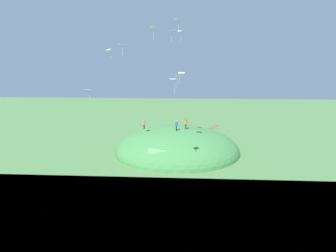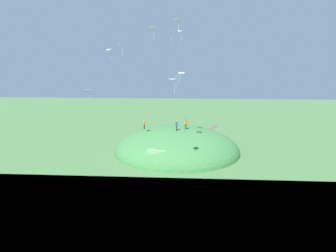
# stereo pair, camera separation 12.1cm
# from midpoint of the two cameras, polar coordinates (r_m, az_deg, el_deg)

# --- Properties ---
(ground_plane) EXTENTS (160.00, 160.00, 0.00)m
(ground_plane) POSITION_cam_midpoint_polar(r_m,az_deg,el_deg) (43.97, -2.08, -7.40)
(ground_plane) COLOR #507E44
(grass_hill) EXTENTS (21.34, 20.92, 7.91)m
(grass_hill) POSITION_cam_midpoint_polar(r_m,az_deg,el_deg) (50.43, 1.68, -4.79)
(grass_hill) COLOR #448746
(grass_hill) RESTS_ON ground_plane
(dirt_path) EXTENTS (15.52, 7.63, 0.04)m
(dirt_path) POSITION_cam_midpoint_polar(r_m,az_deg,el_deg) (63.69, 6.95, -1.23)
(dirt_path) COLOR brown
(dirt_path) RESTS_ON ground_plane
(person_watching_kites) EXTENTS (0.66, 0.66, 1.70)m
(person_watching_kites) POSITION_cam_midpoint_polar(r_m,az_deg,el_deg) (48.70, 3.33, 0.60)
(person_watching_kites) COLOR brown
(person_watching_kites) RESTS_ON grass_hill
(person_with_child) EXTENTS (0.52, 0.52, 1.64)m
(person_with_child) POSITION_cam_midpoint_polar(r_m,az_deg,el_deg) (52.89, -4.70, 0.53)
(person_with_child) COLOR black
(person_with_child) RESTS_ON grass_hill
(person_walking_path) EXTENTS (0.44, 0.44, 1.68)m
(person_walking_path) POSITION_cam_midpoint_polar(r_m,az_deg,el_deg) (47.57, 1.56, 0.33)
(person_walking_path) COLOR black
(person_walking_path) RESTS_ON grass_hill
(kite_0) EXTENTS (0.91, 0.93, 1.15)m
(kite_0) POSITION_cam_midpoint_polar(r_m,az_deg,el_deg) (40.04, -11.44, 14.14)
(kite_0) COLOR #F0E1D1
(kite_1) EXTENTS (0.82, 1.05, 1.54)m
(kite_1) POSITION_cam_midpoint_polar(r_m,az_deg,el_deg) (47.28, -15.25, 6.71)
(kite_1) COLOR white
(kite_2) EXTENTS (0.50, 0.68, 1.95)m
(kite_2) POSITION_cam_midpoint_polar(r_m,az_deg,el_deg) (50.92, 2.23, 17.56)
(kite_2) COLOR white
(kite_3) EXTENTS (1.41, 1.40, 1.63)m
(kite_3) POSITION_cam_midpoint_polar(r_m,az_deg,el_deg) (46.31, -8.98, 15.19)
(kite_3) COLOR white
(kite_4) EXTENTS (1.12, 0.97, 1.57)m
(kite_4) POSITION_cam_midpoint_polar(r_m,az_deg,el_deg) (40.03, 0.54, 17.81)
(kite_4) COLOR white
(kite_5) EXTENTS (1.11, 1.17, 1.91)m
(kite_5) POSITION_cam_midpoint_polar(r_m,az_deg,el_deg) (49.75, -2.91, 18.37)
(kite_5) COLOR white
(kite_6) EXTENTS (1.07, 0.98, 2.01)m
(kite_6) POSITION_cam_midpoint_polar(r_m,az_deg,el_deg) (46.65, 1.89, 9.50)
(kite_6) COLOR silver
(kite_7) EXTENTS (0.87, 0.92, 1.72)m
(kite_7) POSITION_cam_midpoint_polar(r_m,az_deg,el_deg) (33.55, 0.89, 8.81)
(kite_7) COLOR silver
(kite_8) EXTENTS (0.84, 0.87, 1.80)m
(kite_8) POSITION_cam_midpoint_polar(r_m,az_deg,el_deg) (44.15, 1.75, 19.67)
(kite_8) COLOR silver
(kite_9) EXTENTS (0.62, 0.86, 1.50)m
(kite_9) POSITION_cam_midpoint_polar(r_m,az_deg,el_deg) (39.70, 2.48, 10.07)
(kite_9) COLOR white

